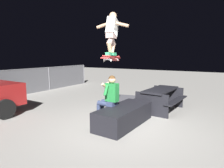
% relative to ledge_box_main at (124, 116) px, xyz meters
% --- Properties ---
extents(ground_plane, '(40.00, 40.00, 0.00)m').
position_rel_ledge_box_main_xyz_m(ground_plane, '(-0.18, -0.05, -0.25)').
color(ground_plane, gray).
extents(ledge_box_main, '(1.99, 0.87, 0.51)m').
position_rel_ledge_box_main_xyz_m(ledge_box_main, '(0.00, 0.00, 0.00)').
color(ledge_box_main, black).
rests_on(ledge_box_main, ground).
extents(person_sitting_on_ledge, '(0.59, 0.76, 1.34)m').
position_rel_ledge_box_main_xyz_m(person_sitting_on_ledge, '(-0.05, 0.45, 0.50)').
color(person_sitting_on_ledge, '#2D3856').
rests_on(person_sitting_on_ledge, ground).
extents(skateboard, '(1.04, 0.41, 0.16)m').
position_rel_ledge_box_main_xyz_m(skateboard, '(-0.16, 0.31, 1.55)').
color(skateboard, '#B72D2D').
extents(skater_airborne, '(0.64, 0.88, 1.12)m').
position_rel_ledge_box_main_xyz_m(skater_airborne, '(-0.11, 0.32, 2.24)').
color(skater_airborne, '#2D9E66').
extents(kicker_ramp, '(1.27, 1.19, 0.44)m').
position_rel_ledge_box_main_xyz_m(kicker_ramp, '(1.72, 0.87, -0.18)').
color(kicker_ramp, '#38383D').
rests_on(kicker_ramp, ground).
extents(picnic_table_back, '(1.79, 1.45, 0.75)m').
position_rel_ledge_box_main_xyz_m(picnic_table_back, '(1.93, -0.41, 0.24)').
color(picnic_table_back, black).
rests_on(picnic_table_back, ground).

